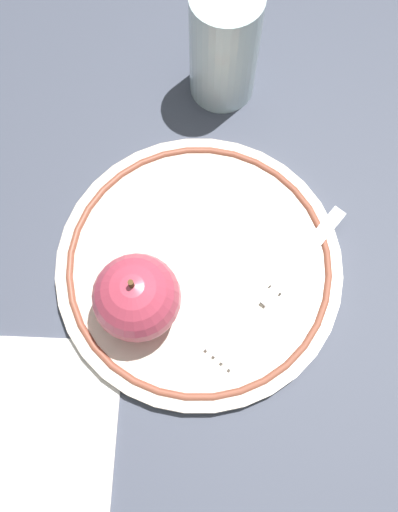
% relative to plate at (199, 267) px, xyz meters
% --- Properties ---
extents(ground_plane, '(2.00, 2.00, 0.00)m').
position_rel_plate_xyz_m(ground_plane, '(-0.01, -0.01, -0.01)').
color(ground_plane, '#434858').
extents(plate, '(0.24, 0.24, 0.02)m').
position_rel_plate_xyz_m(plate, '(0.00, 0.00, 0.00)').
color(plate, beige).
rests_on(plate, ground_plane).
extents(apple_red_whole, '(0.07, 0.07, 0.08)m').
position_rel_plate_xyz_m(apple_red_whole, '(-0.06, 0.02, 0.04)').
color(apple_red_whole, '#C53E55').
rests_on(apple_red_whole, plate).
extents(fork, '(0.17, 0.05, 0.00)m').
position_rel_plate_xyz_m(fork, '(0.02, -0.07, 0.01)').
color(fork, silver).
rests_on(fork, plate).
extents(drinking_glass, '(0.06, 0.06, 0.12)m').
position_rel_plate_xyz_m(drinking_glass, '(0.17, 0.07, 0.05)').
color(drinking_glass, silver).
rests_on(drinking_glass, ground_plane).
extents(napkin_folded, '(0.17, 0.16, 0.01)m').
position_rel_plate_xyz_m(napkin_folded, '(-0.17, 0.05, -0.01)').
color(napkin_folded, silver).
rests_on(napkin_folded, ground_plane).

